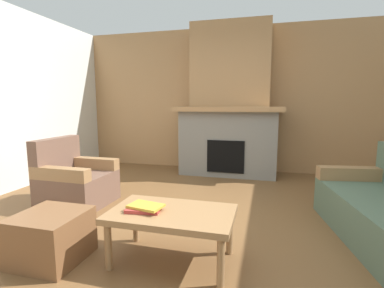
% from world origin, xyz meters
% --- Properties ---
extents(ground, '(9.00, 9.00, 0.00)m').
position_xyz_m(ground, '(0.00, 0.00, 0.00)').
color(ground, brown).
extents(wall_back_wood_panel, '(6.00, 0.12, 2.70)m').
position_xyz_m(wall_back_wood_panel, '(0.00, 3.00, 1.35)').
color(wall_back_wood_panel, '#A87A4C').
rests_on(wall_back_wood_panel, ground).
extents(fireplace, '(1.90, 0.82, 2.70)m').
position_xyz_m(fireplace, '(0.00, 2.62, 1.16)').
color(fireplace, gray).
rests_on(fireplace, ground).
extents(armchair, '(0.77, 0.77, 0.85)m').
position_xyz_m(armchair, '(-1.69, 0.48, 0.29)').
color(armchair, brown).
rests_on(armchair, ground).
extents(coffee_table, '(1.00, 0.60, 0.43)m').
position_xyz_m(coffee_table, '(-0.05, -0.48, 0.38)').
color(coffee_table, '#997047').
rests_on(coffee_table, ground).
extents(ottoman, '(0.52, 0.52, 0.40)m').
position_xyz_m(ottoman, '(-1.02, -0.71, 0.20)').
color(ottoman, brown).
rests_on(ottoman, ground).
extents(book_stack_near_edge, '(0.31, 0.22, 0.05)m').
position_xyz_m(book_stack_near_edge, '(-0.26, -0.53, 0.45)').
color(book_stack_near_edge, '#B23833').
rests_on(book_stack_near_edge, coffee_table).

